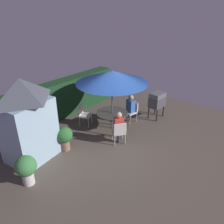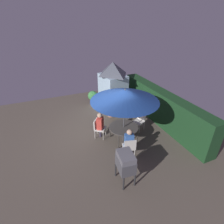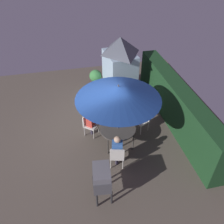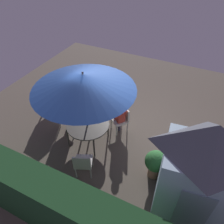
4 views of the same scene
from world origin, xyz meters
name	(u,v)px [view 2 (image 2 of 4)]	position (x,y,z in m)	size (l,w,h in m)	color
ground_plane	(98,136)	(0.00, 0.00, 0.00)	(11.00, 11.00, 0.00)	brown
hedge_backdrop	(161,107)	(0.00, 3.50, 0.84)	(6.57, 0.66, 1.69)	#193D1E
garden_shed	(113,86)	(-2.48, 1.85, 1.42)	(1.74, 1.46, 2.79)	#9EBCD1
patio_table	(124,128)	(0.73, 0.96, 0.67)	(1.30, 1.30, 0.73)	#47423D
patio_umbrella	(125,95)	(0.73, 0.96, 2.23)	(2.80, 2.80, 2.52)	#4C4C51
bbq_grill	(126,162)	(2.78, 0.01, 0.85)	(0.75, 0.58, 1.20)	#47474C
chair_near_shed	(98,127)	(0.01, 0.04, 0.52)	(0.65, 0.65, 0.90)	silver
chair_far_side	(129,147)	(1.79, 0.69, 0.52)	(0.57, 0.56, 0.90)	silver
chair_toward_hedge	(140,120)	(0.21, 2.12, 0.52)	(0.61, 0.61, 0.90)	silver
potted_plant_by_shed	(111,108)	(-1.52, 1.30, 0.55)	(0.58, 0.58, 0.90)	#936651
potted_plant_by_grill	(93,97)	(-3.28, 0.83, 0.57)	(0.61, 0.61, 0.94)	silver
person_in_red	(100,122)	(0.06, 0.11, 0.78)	(0.42, 0.40, 1.26)	#CC3D33
person_in_blue	(129,140)	(1.71, 0.71, 0.78)	(0.32, 0.39, 1.26)	#3866B2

